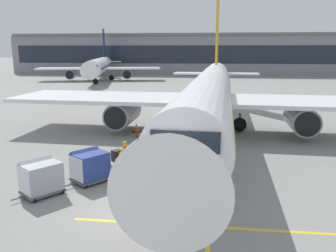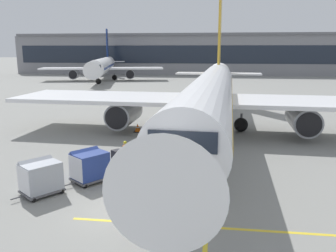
{
  "view_description": "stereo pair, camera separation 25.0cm",
  "coord_description": "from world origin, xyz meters",
  "px_view_note": "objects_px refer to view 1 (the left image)",
  "views": [
    {
      "loc": [
        4.17,
        -15.67,
        7.75
      ],
      "look_at": [
        1.52,
        6.16,
        2.92
      ],
      "focal_mm": 37.59,
      "sensor_mm": 36.0,
      "label": 1
    },
    {
      "loc": [
        4.42,
        -15.64,
        7.75
      ],
      "look_at": [
        1.52,
        6.16,
        2.92
      ],
      "focal_mm": 37.59,
      "sensor_mm": 36.0,
      "label": 2
    }
  ],
  "objects_px": {
    "belt_loader": "(135,156)",
    "ground_crew_marshaller": "(122,159)",
    "parked_airplane": "(209,95)",
    "ground_crew_by_carts": "(125,152)",
    "safety_cone_wingtip": "(140,134)",
    "baggage_cart_lead": "(90,165)",
    "distant_airplane": "(99,66)",
    "safety_cone_engine_keepout": "(136,128)",
    "ground_crew_wingwalker": "(97,161)",
    "ground_crew_by_loader": "(139,169)",
    "baggage_cart_second": "(41,177)"
  },
  "relations": [
    {
      "from": "baggage_cart_lead",
      "to": "distant_airplane",
      "type": "relative_size",
      "value": 0.07
    },
    {
      "from": "ground_crew_marshaller",
      "to": "distant_airplane",
      "type": "relative_size",
      "value": 0.04
    },
    {
      "from": "belt_loader",
      "to": "ground_crew_marshaller",
      "type": "bearing_deg",
      "value": -113.79
    },
    {
      "from": "safety_cone_wingtip",
      "to": "baggage_cart_second",
      "type": "bearing_deg",
      "value": -102.24
    },
    {
      "from": "baggage_cart_second",
      "to": "safety_cone_wingtip",
      "type": "bearing_deg",
      "value": 77.76
    },
    {
      "from": "baggage_cart_second",
      "to": "ground_crew_marshaller",
      "type": "distance_m",
      "value": 5.07
    },
    {
      "from": "safety_cone_wingtip",
      "to": "distant_airplane",
      "type": "relative_size",
      "value": 0.02
    },
    {
      "from": "ground_crew_by_carts",
      "to": "distant_airplane",
      "type": "height_order",
      "value": "distant_airplane"
    },
    {
      "from": "belt_loader",
      "to": "baggage_cart_second",
      "type": "height_order",
      "value": "belt_loader"
    },
    {
      "from": "safety_cone_wingtip",
      "to": "distant_airplane",
      "type": "height_order",
      "value": "distant_airplane"
    },
    {
      "from": "ground_crew_by_carts",
      "to": "safety_cone_wingtip",
      "type": "distance_m",
      "value": 7.81
    },
    {
      "from": "belt_loader",
      "to": "ground_crew_by_loader",
      "type": "height_order",
      "value": "belt_loader"
    },
    {
      "from": "baggage_cart_lead",
      "to": "baggage_cart_second",
      "type": "bearing_deg",
      "value": -132.42
    },
    {
      "from": "safety_cone_engine_keepout",
      "to": "baggage_cart_second",
      "type": "bearing_deg",
      "value": -97.72
    },
    {
      "from": "ground_crew_marshaller",
      "to": "distant_airplane",
      "type": "bearing_deg",
      "value": 108.86
    },
    {
      "from": "baggage_cart_second",
      "to": "ground_crew_by_loader",
      "type": "relative_size",
      "value": 1.52
    },
    {
      "from": "baggage_cart_second",
      "to": "distant_airplane",
      "type": "bearing_deg",
      "value": 105.19
    },
    {
      "from": "ground_crew_marshaller",
      "to": "safety_cone_engine_keepout",
      "type": "distance_m",
      "value": 11.68
    },
    {
      "from": "parked_airplane",
      "to": "ground_crew_wingwalker",
      "type": "xyz_separation_m",
      "value": [
        -6.72,
        -12.67,
        -2.61
      ]
    },
    {
      "from": "parked_airplane",
      "to": "belt_loader",
      "type": "xyz_separation_m",
      "value": [
        -4.72,
        -10.87,
        -2.74
      ]
    },
    {
      "from": "ground_crew_by_loader",
      "to": "ground_crew_by_carts",
      "type": "distance_m",
      "value": 3.67
    },
    {
      "from": "baggage_cart_lead",
      "to": "distant_airplane",
      "type": "xyz_separation_m",
      "value": [
        -20.7,
        66.82,
        2.48
      ]
    },
    {
      "from": "ground_crew_by_carts",
      "to": "ground_crew_marshaller",
      "type": "bearing_deg",
      "value": -81.96
    },
    {
      "from": "ground_crew_by_loader",
      "to": "safety_cone_wingtip",
      "type": "relative_size",
      "value": 2.88
    },
    {
      "from": "ground_crew_by_loader",
      "to": "safety_cone_wingtip",
      "type": "height_order",
      "value": "ground_crew_by_loader"
    },
    {
      "from": "parked_airplane",
      "to": "ground_crew_marshaller",
      "type": "distance_m",
      "value": 13.47
    },
    {
      "from": "parked_airplane",
      "to": "ground_crew_marshaller",
      "type": "bearing_deg",
      "value": -113.51
    },
    {
      "from": "parked_airplane",
      "to": "distant_airplane",
      "type": "bearing_deg",
      "value": 117.39
    },
    {
      "from": "belt_loader",
      "to": "safety_cone_engine_keepout",
      "type": "bearing_deg",
      "value": 101.61
    },
    {
      "from": "parked_airplane",
      "to": "ground_crew_by_carts",
      "type": "relative_size",
      "value": 27.24
    },
    {
      "from": "parked_airplane",
      "to": "belt_loader",
      "type": "bearing_deg",
      "value": -113.48
    },
    {
      "from": "parked_airplane",
      "to": "ground_crew_by_loader",
      "type": "relative_size",
      "value": 27.24
    },
    {
      "from": "parked_airplane",
      "to": "belt_loader",
      "type": "relative_size",
      "value": 9.78
    },
    {
      "from": "ground_crew_by_loader",
      "to": "safety_cone_engine_keepout",
      "type": "relative_size",
      "value": 2.2
    },
    {
      "from": "distant_airplane",
      "to": "belt_loader",
      "type": "bearing_deg",
      "value": -70.37
    },
    {
      "from": "safety_cone_engine_keepout",
      "to": "safety_cone_wingtip",
      "type": "bearing_deg",
      "value": -70.62
    },
    {
      "from": "safety_cone_engine_keepout",
      "to": "ground_crew_wingwalker",
      "type": "bearing_deg",
      "value": -89.41
    },
    {
      "from": "ground_crew_by_loader",
      "to": "ground_crew_marshaller",
      "type": "distance_m",
      "value": 2.16
    },
    {
      "from": "baggage_cart_second",
      "to": "ground_crew_by_carts",
      "type": "distance_m",
      "value": 6.19
    },
    {
      "from": "ground_crew_wingwalker",
      "to": "safety_cone_wingtip",
      "type": "xyz_separation_m",
      "value": [
        0.64,
        9.95,
        -0.71
      ]
    },
    {
      "from": "belt_loader",
      "to": "baggage_cart_lead",
      "type": "height_order",
      "value": "belt_loader"
    },
    {
      "from": "ground_crew_by_loader",
      "to": "distant_airplane",
      "type": "height_order",
      "value": "distant_airplane"
    },
    {
      "from": "ground_crew_by_carts",
      "to": "safety_cone_wingtip",
      "type": "relative_size",
      "value": 2.88
    },
    {
      "from": "baggage_cart_lead",
      "to": "baggage_cart_second",
      "type": "xyz_separation_m",
      "value": [
        -1.97,
        -2.16,
        0.0
      ]
    },
    {
      "from": "belt_loader",
      "to": "ground_crew_by_carts",
      "type": "xyz_separation_m",
      "value": [
        -0.78,
        0.39,
        0.13
      ]
    },
    {
      "from": "baggage_cart_second",
      "to": "distant_airplane",
      "type": "xyz_separation_m",
      "value": [
        -18.73,
        68.97,
        2.48
      ]
    },
    {
      "from": "baggage_cart_lead",
      "to": "ground_crew_marshaller",
      "type": "relative_size",
      "value": 1.52
    },
    {
      "from": "baggage_cart_second",
      "to": "ground_crew_by_loader",
      "type": "height_order",
      "value": "baggage_cart_second"
    },
    {
      "from": "belt_loader",
      "to": "parked_airplane",
      "type": "bearing_deg",
      "value": 66.52
    },
    {
      "from": "baggage_cart_second",
      "to": "safety_cone_engine_keepout",
      "type": "bearing_deg",
      "value": 82.28
    }
  ]
}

